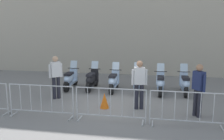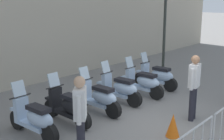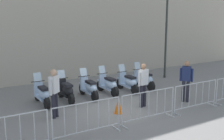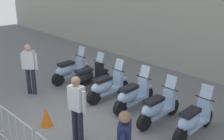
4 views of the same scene
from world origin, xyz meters
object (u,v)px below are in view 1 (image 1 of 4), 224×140
at_px(officer_near_row_end, 198,87).
at_px(officer_mid_plaza, 56,75).
at_px(barrier_segment_2, 110,105).
at_px(barrier_segment_3, 187,110).
at_px(motorcycle_3, 137,82).
at_px(officer_by_barriers, 139,82).
at_px(motorcycle_0, 70,79).
at_px(barrier_segment_1, 41,101).
at_px(traffic_cone, 104,101).
at_px(motorcycle_1, 92,80).
at_px(motorcycle_2, 114,81).
at_px(motorcycle_5, 185,84).
at_px(motorcycle_4, 160,83).

distance_m(officer_near_row_end, officer_mid_plaza, 5.39).
relative_size(barrier_segment_2, barrier_segment_3, 1.00).
xyz_separation_m(motorcycle_3, barrier_segment_2, (-0.45, -3.59, 0.07)).
distance_m(barrier_segment_2, officer_by_barriers, 1.60).
height_order(motorcycle_0, barrier_segment_1, motorcycle_0).
bearing_deg(traffic_cone, motorcycle_3, 69.16).
height_order(motorcycle_0, officer_by_barriers, officer_by_barriers).
bearing_deg(officer_mid_plaza, barrier_segment_1, -80.10).
height_order(barrier_segment_3, officer_near_row_end, officer_near_row_end).
height_order(motorcycle_0, traffic_cone, motorcycle_0).
height_order(motorcycle_0, barrier_segment_3, motorcycle_0).
bearing_deg(motorcycle_3, officer_near_row_end, -49.57).
xyz_separation_m(motorcycle_1, officer_near_row_end, (4.28, -2.56, 0.53)).
height_order(motorcycle_2, traffic_cone, motorcycle_2).
distance_m(motorcycle_3, officer_mid_plaza, 3.53).
distance_m(motorcycle_1, officer_mid_plaza, 1.97).
height_order(motorcycle_1, officer_mid_plaza, officer_mid_plaza).
bearing_deg(officer_near_row_end, officer_mid_plaza, 169.70).
distance_m(motorcycle_5, barrier_segment_3, 3.58).
bearing_deg(officer_mid_plaza, barrier_segment_2, -36.48).
xyz_separation_m(officer_near_row_end, officer_by_barriers, (-1.92, 0.36, 0.00)).
relative_size(motorcycle_0, motorcycle_2, 1.00).
bearing_deg(motorcycle_5, motorcycle_3, -179.37).
distance_m(motorcycle_1, motorcycle_3, 2.05).
bearing_deg(motorcycle_4, officer_mid_plaza, -159.28).
distance_m(motorcycle_5, barrier_segment_2, 4.39).
xyz_separation_m(motorcycle_4, officer_by_barriers, (-0.72, -2.15, 0.53)).
distance_m(motorcycle_3, barrier_segment_2, 3.62).
bearing_deg(motorcycle_5, officer_mid_plaza, -161.87).
relative_size(barrier_segment_2, officer_mid_plaza, 1.27).
height_order(barrier_segment_1, officer_by_barriers, officer_by_barriers).
relative_size(motorcycle_2, officer_near_row_end, 0.99).
distance_m(motorcycle_0, barrier_segment_1, 3.57).
xyz_separation_m(motorcycle_4, officer_mid_plaza, (-4.09, -1.55, 0.53)).
height_order(motorcycle_3, officer_mid_plaza, officer_mid_plaza).
distance_m(barrier_segment_2, barrier_segment_3, 2.28).
xyz_separation_m(motorcycle_0, motorcycle_2, (2.05, -0.03, 0.00)).
distance_m(barrier_segment_1, officer_near_row_end, 5.08).
bearing_deg(motorcycle_0, traffic_cone, -47.13).
relative_size(barrier_segment_3, officer_mid_plaza, 1.27).
relative_size(barrier_segment_3, officer_by_barriers, 1.27).
bearing_deg(barrier_segment_2, motorcycle_1, 114.34).
xyz_separation_m(motorcycle_0, officer_mid_plaza, (-0.00, -1.57, 0.53)).
bearing_deg(officer_by_barriers, barrier_segment_3, -40.44).
xyz_separation_m(motorcycle_4, barrier_segment_2, (-1.47, -3.49, 0.07)).
bearing_deg(officer_mid_plaza, motorcycle_3, 28.28).
xyz_separation_m(officer_by_barriers, traffic_cone, (-1.22, -0.15, -0.71)).
height_order(motorcycle_4, barrier_segment_3, motorcycle_4).
bearing_deg(motorcycle_3, motorcycle_5, 0.63).
xyz_separation_m(officer_near_row_end, traffic_cone, (-3.14, 0.21, -0.71)).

